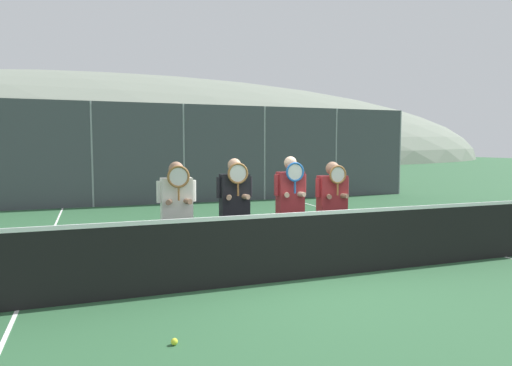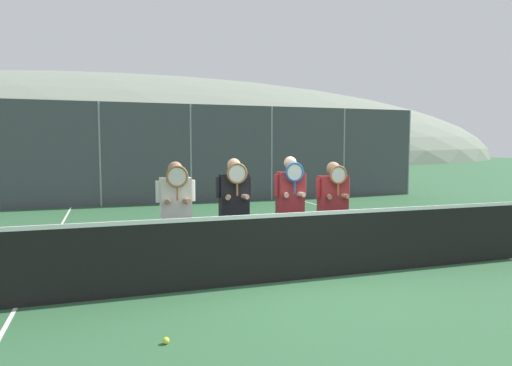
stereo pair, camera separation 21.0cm
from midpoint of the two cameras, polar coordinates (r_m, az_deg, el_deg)
ground_plane at (r=6.88m, az=5.68°, el=-11.80°), size 120.00×120.00×0.00m
hill_distant at (r=67.00m, az=-17.49°, el=2.79°), size 114.15×63.42×22.20m
clubhouse_building at (r=23.75m, az=-13.41°, el=4.47°), size 17.76×5.50×3.79m
fence_back at (r=15.63m, az=-9.39°, el=3.62°), size 17.61×0.06×3.36m
tennis_net at (r=6.75m, az=5.72°, el=-7.63°), size 10.31×0.09×1.09m
court_line_left_sideline at (r=9.20m, az=-25.76°, el=-7.99°), size 0.05×16.00×0.01m
court_line_right_sideline at (r=11.34m, az=16.73°, el=-5.40°), size 0.05×16.00×0.01m
player_leftmost at (r=6.89m, az=-10.73°, el=-3.04°), size 0.59×0.34×1.72m
player_center_left at (r=7.17m, az=-3.51°, el=-2.56°), size 0.58×0.34×1.75m
player_center_right at (r=7.37m, az=3.51°, el=-2.34°), size 0.56×0.34×1.78m
player_rightmost at (r=7.78m, az=8.75°, el=-2.25°), size 0.62×0.34×1.68m
car_far_left at (r=18.37m, az=-25.17°, el=1.04°), size 4.73×1.99×1.82m
car_left_of_center at (r=18.37m, az=-7.80°, el=1.32°), size 4.76×2.04×1.73m
car_center at (r=20.53m, az=7.23°, el=1.61°), size 4.67×2.00×1.67m
tennis_ball_on_court at (r=4.81m, az=-11.47°, el=-18.86°), size 0.07×0.07×0.07m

